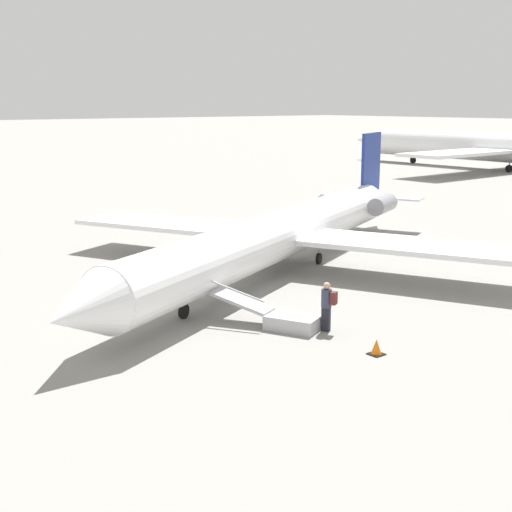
{
  "coord_description": "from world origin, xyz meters",
  "views": [
    {
      "loc": [
        21.15,
        24.38,
        7.75
      ],
      "look_at": [
        3.12,
        2.19,
        1.58
      ],
      "focal_mm": 50.0,
      "sensor_mm": 36.0,
      "label": 1
    }
  ],
  "objects_px": {
    "airplane_main": "(286,232)",
    "boarding_stairs": "(282,318)",
    "passenger": "(327,303)",
    "airplane_taxiing_distant": "(497,147)"
  },
  "relations": [
    {
      "from": "airplane_taxiing_distant",
      "to": "passenger",
      "type": "xyz_separation_m",
      "value": [
        57.9,
        30.54,
        -1.67
      ]
    },
    {
      "from": "airplane_main",
      "to": "boarding_stairs",
      "type": "height_order",
      "value": "airplane_main"
    },
    {
      "from": "airplane_main",
      "to": "airplane_taxiing_distant",
      "type": "relative_size",
      "value": 0.67
    },
    {
      "from": "airplane_taxiing_distant",
      "to": "airplane_main",
      "type": "bearing_deg",
      "value": 112.5
    },
    {
      "from": "passenger",
      "to": "boarding_stairs",
      "type": "bearing_deg",
      "value": 14.42
    },
    {
      "from": "airplane_main",
      "to": "boarding_stairs",
      "type": "distance_m",
      "value": 9.24
    },
    {
      "from": "airplane_taxiing_distant",
      "to": "boarding_stairs",
      "type": "distance_m",
      "value": 65.81
    },
    {
      "from": "airplane_taxiing_distant",
      "to": "passenger",
      "type": "bearing_deg",
      "value": 117.15
    },
    {
      "from": "passenger",
      "to": "airplane_taxiing_distant",
      "type": "bearing_deg",
      "value": -86.1
    },
    {
      "from": "boarding_stairs",
      "to": "passenger",
      "type": "bearing_deg",
      "value": -165.58
    }
  ]
}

